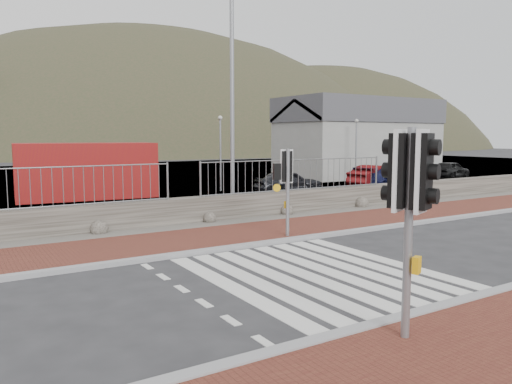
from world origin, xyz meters
TOP-DOWN VIEW (x-y plane):
  - ground at (0.00, 0.00)m, footprint 220.00×220.00m
  - sidewalk_far at (0.00, 4.50)m, footprint 40.00×3.00m
  - kerb_near at (0.00, -3.00)m, footprint 40.00×0.25m
  - kerb_far at (0.00, 3.00)m, footprint 40.00×0.25m
  - zebra_crossing at (-0.00, 0.00)m, footprint 4.62×5.60m
  - gravel_strip at (0.00, 6.50)m, footprint 40.00×1.50m
  - stone_wall at (0.00, 7.30)m, footprint 40.00×0.60m
  - railing at (0.00, 7.15)m, footprint 18.07×0.07m
  - quay at (0.00, 27.90)m, footprint 120.00×40.00m
  - water at (0.00, 62.90)m, footprint 220.00×50.00m
  - harbor_building at (20.00, 19.90)m, footprint 12.20×6.20m
  - hills_backdrop at (6.74, 87.90)m, footprint 254.00×90.00m
  - traffic_signal_near at (-1.24, -3.59)m, footprint 0.52×0.42m
  - traffic_signal_far at (1.59, 3.42)m, footprint 0.65×0.38m
  - streetlight at (2.55, 8.13)m, footprint 1.91×0.61m
  - shipping_container at (-1.02, 16.60)m, footprint 6.65×3.27m
  - car_a at (8.51, 12.99)m, footprint 3.79×2.00m
  - car_b at (14.80, 12.88)m, footprint 4.16×2.09m
  - car_c at (15.43, 12.87)m, footprint 4.67×2.73m
  - car_e at (23.63, 14.37)m, footprint 3.92×2.19m

SIDE VIEW (x-z plane):
  - hills_backdrop at x=6.74m, z-range -73.05..26.95m
  - ground at x=0.00m, z-range 0.00..0.00m
  - quay at x=0.00m, z-range -0.25..0.25m
  - water at x=0.00m, z-range -0.03..0.03m
  - zebra_crossing at x=0.00m, z-range 0.00..0.01m
  - gravel_strip at x=0.00m, z-range 0.00..0.06m
  - sidewalk_far at x=0.00m, z-range 0.00..0.08m
  - kerb_near at x=0.00m, z-range -0.01..0.11m
  - kerb_far at x=0.00m, z-range -0.01..0.11m
  - stone_wall at x=0.00m, z-range 0.00..0.90m
  - car_a at x=8.51m, z-range 0.00..1.23m
  - car_e at x=23.63m, z-range 0.00..1.26m
  - car_c at x=15.43m, z-range 0.00..1.27m
  - car_b at x=14.80m, z-range 0.00..1.31m
  - shipping_container at x=-1.02m, z-range 0.00..2.68m
  - railing at x=0.00m, z-range 1.21..2.43m
  - traffic_signal_far at x=1.59m, z-range 0.60..3.25m
  - traffic_signal_near at x=-1.24m, z-range 0.69..3.82m
  - harbor_building at x=20.00m, z-range 0.03..5.83m
  - streetlight at x=2.55m, z-range 0.57..9.65m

